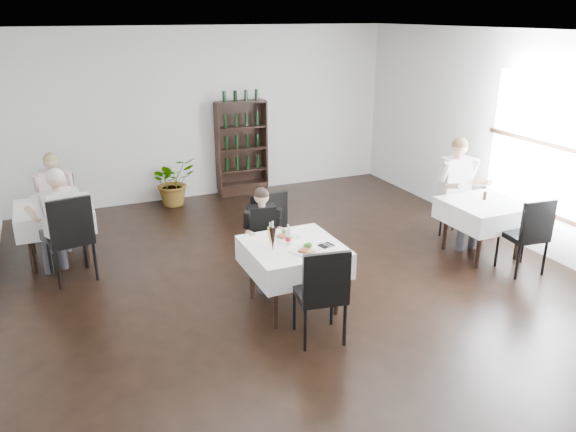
% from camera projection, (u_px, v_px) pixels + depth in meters
% --- Properties ---
extents(room_shell, '(9.00, 9.00, 9.00)m').
position_uv_depth(room_shell, '(319.00, 179.00, 6.11)').
color(room_shell, black).
rests_on(room_shell, ground).
extents(window_right, '(0.06, 2.30, 1.85)m').
position_uv_depth(window_right, '(553.00, 149.00, 7.43)').
color(window_right, white).
rests_on(window_right, room_shell).
extents(wine_shelf, '(0.90, 0.28, 1.75)m').
position_uv_depth(wine_shelf, '(242.00, 149.00, 10.27)').
color(wine_shelf, black).
rests_on(wine_shelf, ground).
extents(main_table, '(1.03, 1.03, 0.77)m').
position_uv_depth(main_table, '(293.00, 257.00, 6.30)').
color(main_table, black).
rests_on(main_table, ground).
extents(left_table, '(0.98, 0.98, 0.77)m').
position_uv_depth(left_table, '(55.00, 216.00, 7.55)').
color(left_table, black).
rests_on(left_table, ground).
extents(right_table, '(0.98, 0.98, 0.77)m').
position_uv_depth(right_table, '(484.00, 212.00, 7.69)').
color(right_table, black).
rests_on(right_table, ground).
extents(potted_tree, '(0.94, 0.87, 0.85)m').
position_uv_depth(potted_tree, '(173.00, 181.00, 9.79)').
color(potted_tree, '#246021').
rests_on(potted_tree, ground).
extents(main_chair_far, '(0.50, 0.51, 1.09)m').
position_uv_depth(main_chair_far, '(273.00, 232.00, 7.00)').
color(main_chair_far, black).
rests_on(main_chair_far, ground).
extents(main_chair_near, '(0.55, 0.56, 1.05)m').
position_uv_depth(main_chair_near, '(322.00, 289.00, 5.60)').
color(main_chair_near, black).
rests_on(main_chair_near, ground).
extents(left_chair_far, '(0.56, 0.57, 0.97)m').
position_uv_depth(left_chair_far, '(59.00, 203.00, 8.29)').
color(left_chair_far, black).
rests_on(left_chair_far, ground).
extents(left_chair_near, '(0.60, 0.61, 1.13)m').
position_uv_depth(left_chair_near, '(70.00, 233.00, 6.90)').
color(left_chair_near, black).
rests_on(left_chair_near, ground).
extents(right_chair_far, '(0.52, 0.52, 0.89)m').
position_uv_depth(right_chair_far, '(455.00, 203.00, 8.40)').
color(right_chair_far, black).
rests_on(right_chair_far, ground).
extents(right_chair_near, '(0.52, 0.52, 1.04)m').
position_uv_depth(right_chair_near, '(529.00, 231.00, 7.12)').
color(right_chair_near, black).
rests_on(right_chair_near, ground).
extents(diner_main, '(0.49, 0.50, 1.24)m').
position_uv_depth(diner_main, '(263.00, 230.00, 6.82)').
color(diner_main, '#3A3A41').
rests_on(diner_main, ground).
extents(diner_left_far, '(0.54, 0.56, 1.37)m').
position_uv_depth(diner_left_far, '(55.00, 193.00, 7.94)').
color(diner_left_far, '#3A3A41').
rests_on(diner_left_far, ground).
extents(diner_left_near, '(0.65, 0.68, 1.46)m').
position_uv_depth(diner_left_near, '(58.00, 215.00, 6.93)').
color(diner_left_near, '#3A3A41').
rests_on(diner_left_near, ground).
extents(diner_right_far, '(0.60, 0.60, 1.55)m').
position_uv_depth(diner_right_far, '(459.00, 183.00, 8.03)').
color(diner_right_far, '#3A3A41').
rests_on(diner_right_far, ground).
extents(plate_far, '(0.32, 0.32, 0.08)m').
position_uv_depth(plate_far, '(285.00, 236.00, 6.44)').
color(plate_far, white).
rests_on(plate_far, main_table).
extents(plate_near, '(0.35, 0.35, 0.08)m').
position_uv_depth(plate_near, '(306.00, 250.00, 6.05)').
color(plate_near, white).
rests_on(plate_near, main_table).
extents(pilsner_dark, '(0.08, 0.08, 0.34)m').
position_uv_depth(pilsner_dark, '(273.00, 239.00, 6.03)').
color(pilsner_dark, black).
rests_on(pilsner_dark, main_table).
extents(pilsner_lager, '(0.07, 0.07, 0.28)m').
position_uv_depth(pilsner_lager, '(270.00, 237.00, 6.17)').
color(pilsner_lager, gold).
rests_on(pilsner_lager, main_table).
extents(coke_bottle, '(0.06, 0.06, 0.25)m').
position_uv_depth(coke_bottle, '(288.00, 237.00, 6.19)').
color(coke_bottle, silver).
rests_on(coke_bottle, main_table).
extents(napkin_cutlery, '(0.19, 0.18, 0.02)m').
position_uv_depth(napkin_cutlery, '(326.00, 245.00, 6.22)').
color(napkin_cutlery, black).
rests_on(napkin_cutlery, main_table).
extents(pepper_mill, '(0.06, 0.06, 0.11)m').
position_uv_depth(pepper_mill, '(485.00, 196.00, 7.72)').
color(pepper_mill, black).
rests_on(pepper_mill, right_table).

